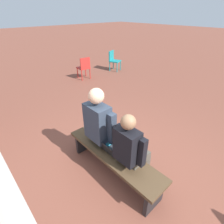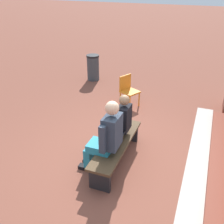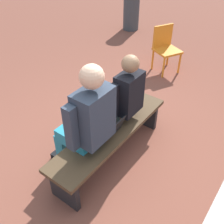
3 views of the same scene
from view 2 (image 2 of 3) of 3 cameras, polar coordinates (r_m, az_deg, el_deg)
ground_plane at (r=5.27m, az=1.82°, el=-9.95°), size 60.00×60.00×0.00m
concrete_strip at (r=4.99m, az=17.56°, el=-13.97°), size 5.94×0.40×0.01m
bench at (r=4.97m, az=0.97°, el=-7.49°), size 1.80×0.44×0.45m
person_student at (r=5.04m, az=1.50°, el=-2.32°), size 0.51×0.64×1.29m
person_adult at (r=4.51m, az=-1.28°, el=-5.34°), size 0.60×0.76×1.44m
laptop at (r=4.84m, az=0.91°, el=-6.44°), size 0.32×0.29×0.21m
plastic_chair_near_bench_right at (r=7.10m, az=3.49°, el=5.05°), size 0.56×0.56×0.84m
litter_bin at (r=8.97m, az=-4.15°, el=9.64°), size 0.42×0.42×0.86m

